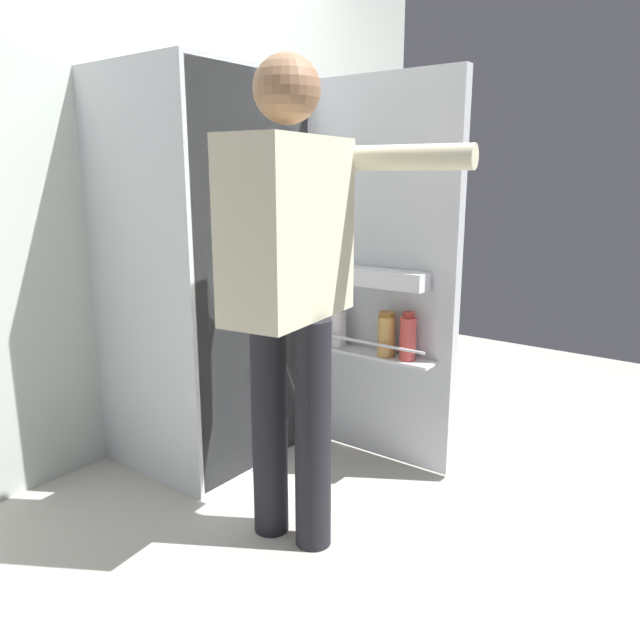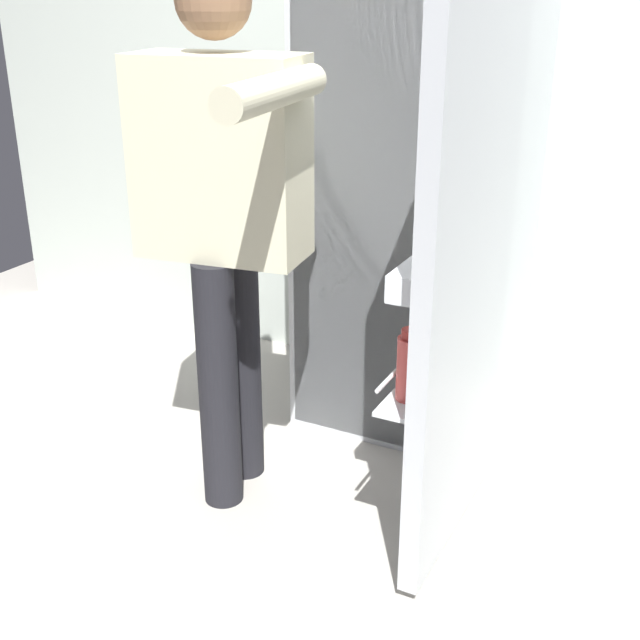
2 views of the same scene
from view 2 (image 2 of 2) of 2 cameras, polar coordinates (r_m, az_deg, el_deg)
name	(u,v)px [view 2 (image 2 of 2)]	position (r m, az deg, el deg)	size (l,w,h in m)	color
ground_plane	(347,481)	(2.72, 1.92, -11.13)	(5.20, 5.20, 0.00)	#B7B2A8
kitchen_wall	(461,31)	(3.12, 9.81, 19.21)	(4.40, 0.10, 2.69)	beige
refrigerator	(422,204)	(2.80, 7.08, 8.00)	(0.75, 1.30, 1.63)	silver
person	(225,200)	(2.33, -6.60, 8.30)	(0.61, 0.73, 1.56)	black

